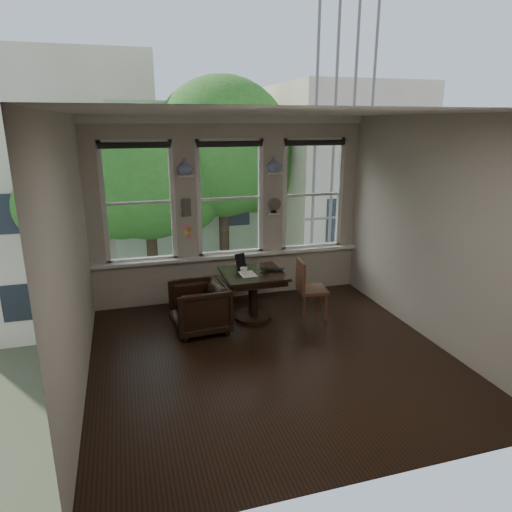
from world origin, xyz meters
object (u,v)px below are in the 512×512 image
object	(u,v)px
table	(253,296)
laptop	(273,270)
mug	(244,271)
side_chair_right	(312,289)
armchair_left	(199,308)

from	to	relation	value
table	laptop	world-z (taller)	laptop
laptop	mug	bearing A→B (deg)	-159.14
table	mug	distance (m)	0.46
side_chair_right	mug	distance (m)	1.10
table	armchair_left	distance (m)	0.87
mug	laptop	bearing A→B (deg)	0.99
table	laptop	xyz separation A→B (m)	(0.30, -0.04, 0.39)
mug	armchair_left	bearing A→B (deg)	-169.40
table	armchair_left	xyz separation A→B (m)	(-0.85, -0.18, -0.02)
table	side_chair_right	bearing A→B (deg)	-12.56
table	armchair_left	size ratio (longest dim) A/B	1.15
side_chair_right	laptop	xyz separation A→B (m)	(-0.58, 0.16, 0.30)
armchair_left	laptop	distance (m)	1.23
table	mug	bearing A→B (deg)	-163.46
side_chair_right	armchair_left	bearing A→B (deg)	95.76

